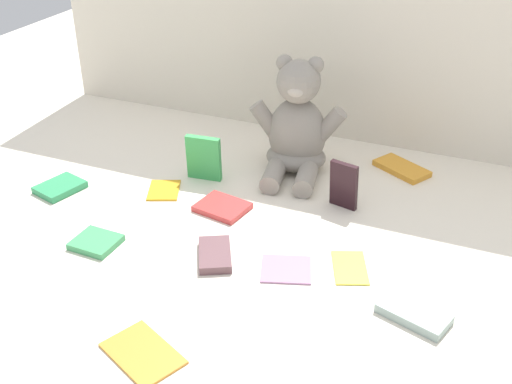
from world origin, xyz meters
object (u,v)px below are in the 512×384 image
(teddy_bear, at_px, (297,130))
(book_case_4, at_px, (222,207))
(book_case_2, at_px, (96,242))
(book_case_7, at_px, (143,352))
(book_case_6, at_px, (215,255))
(book_case_9, at_px, (350,267))
(book_case_5, at_px, (344,185))
(book_case_1, at_px, (414,314))
(book_case_11, at_px, (60,187))
(book_case_3, at_px, (204,158))
(book_case_10, at_px, (286,268))
(book_case_0, at_px, (402,168))
(book_case_8, at_px, (164,189))

(teddy_bear, distance_m, book_case_4, 0.29)
(book_case_2, bearing_deg, book_case_7, -130.45)
(book_case_6, height_order, book_case_9, book_case_6)
(teddy_bear, distance_m, book_case_5, 0.22)
(book_case_2, distance_m, book_case_5, 0.57)
(book_case_1, xyz_separation_m, book_case_11, (-0.89, 0.13, -0.00))
(book_case_9, bearing_deg, book_case_2, -7.70)
(teddy_bear, height_order, book_case_5, teddy_bear)
(book_case_1, xyz_separation_m, book_case_9, (-0.15, 0.10, -0.01))
(book_case_3, xyz_separation_m, book_case_7, (0.18, -0.59, -0.05))
(book_case_9, bearing_deg, book_case_3, -48.44)
(teddy_bear, xyz_separation_m, book_case_11, (-0.50, -0.33, -0.10))
(teddy_bear, bearing_deg, book_case_10, -83.08)
(book_case_9, height_order, book_case_10, same)
(teddy_bear, xyz_separation_m, book_case_4, (-0.09, -0.25, -0.10))
(book_case_0, height_order, book_case_4, book_case_0)
(book_case_7, bearing_deg, book_case_5, -172.16)
(teddy_bear, height_order, book_case_3, teddy_bear)
(book_case_5, bearing_deg, book_case_2, -128.25)
(teddy_bear, xyz_separation_m, book_case_1, (0.39, -0.46, -0.10))
(book_case_2, bearing_deg, book_case_10, -77.64)
(book_case_11, bearing_deg, book_case_3, -132.22)
(book_case_2, height_order, book_case_6, book_case_6)
(book_case_1, xyz_separation_m, book_case_10, (-0.26, 0.04, -0.01))
(book_case_2, relative_size, book_case_9, 0.83)
(book_case_11, bearing_deg, book_case_6, -177.14)
(book_case_10, bearing_deg, book_case_2, 81.75)
(book_case_1, relative_size, book_case_5, 1.08)
(teddy_bear, bearing_deg, book_case_3, -155.16)
(book_case_0, distance_m, book_case_7, 0.87)
(book_case_4, xyz_separation_m, book_case_10, (0.22, -0.16, -0.00))
(book_case_1, xyz_separation_m, book_case_2, (-0.67, -0.03, -0.00))
(book_case_0, relative_size, book_case_5, 1.20)
(book_case_2, xyz_separation_m, book_case_3, (0.08, 0.35, 0.05))
(book_case_0, bearing_deg, book_case_11, -30.60)
(book_case_9, xyz_separation_m, book_case_10, (-0.12, -0.05, 0.00))
(book_case_4, bearing_deg, book_case_1, 77.13)
(book_case_1, distance_m, book_case_5, 0.40)
(book_case_2, distance_m, book_case_11, 0.27)
(book_case_4, distance_m, book_case_8, 0.17)
(book_case_9, xyz_separation_m, book_case_11, (-0.74, 0.03, 0.00))
(book_case_6, bearing_deg, book_case_8, -68.02)
(book_case_11, bearing_deg, book_case_10, -172.45)
(book_case_7, xyz_separation_m, book_case_9, (0.26, 0.37, -0.00))
(teddy_bear, bearing_deg, book_case_6, -103.16)
(book_case_8, bearing_deg, book_case_4, 149.42)
(book_case_5, xyz_separation_m, book_case_9, (0.08, -0.22, -0.05))
(book_case_0, distance_m, book_case_11, 0.86)
(book_case_1, distance_m, book_case_7, 0.49)
(book_case_6, bearing_deg, teddy_bear, -120.52)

